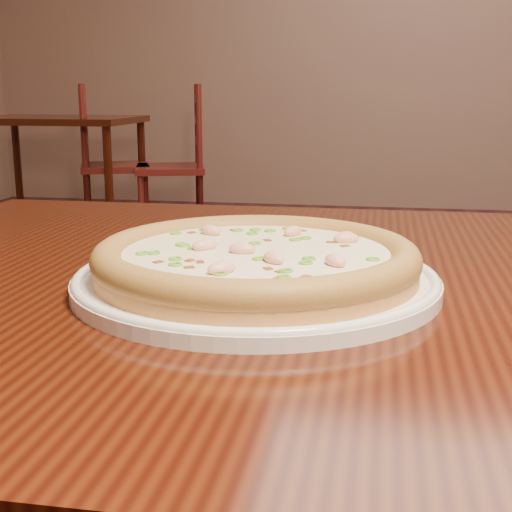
% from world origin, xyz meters
% --- Properties ---
extents(hero_table, '(1.20, 0.80, 0.75)m').
position_xyz_m(hero_table, '(-0.30, -0.56, 0.65)').
color(hero_table, black).
rests_on(hero_table, ground).
extents(plate, '(0.32, 0.32, 0.02)m').
position_xyz_m(plate, '(-0.42, -0.61, 0.76)').
color(plate, white).
rests_on(plate, hero_table).
extents(pizza, '(0.29, 0.29, 0.03)m').
position_xyz_m(pizza, '(-0.42, -0.61, 0.78)').
color(pizza, '#C08B3C').
rests_on(pizza, plate).
extents(bg_table_left, '(1.00, 0.70, 0.75)m').
position_xyz_m(bg_table_left, '(-2.35, 3.05, 0.65)').
color(bg_table_left, black).
rests_on(bg_table_left, ground).
extents(chair_a, '(0.55, 0.55, 0.95)m').
position_xyz_m(chair_a, '(-2.06, 3.11, 0.44)').
color(chair_a, '#551514').
rests_on(chair_a, ground).
extents(chair_b, '(0.52, 0.52, 0.95)m').
position_xyz_m(chair_b, '(-1.58, 3.12, 0.44)').
color(chair_b, '#551514').
rests_on(chair_b, ground).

